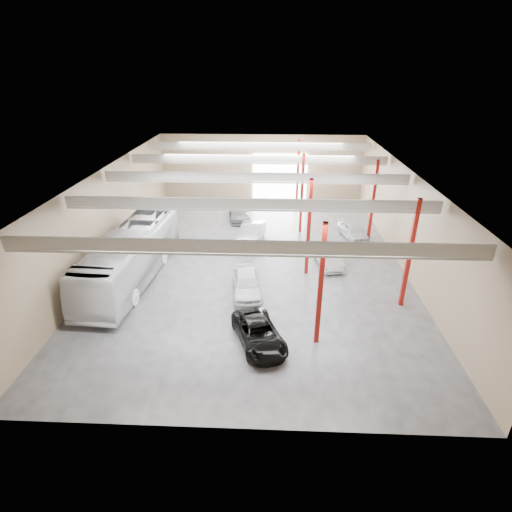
# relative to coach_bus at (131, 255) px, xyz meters

# --- Properties ---
(depot_shell) EXTENTS (22.12, 32.12, 7.06)m
(depot_shell) POSITION_rel_coach_bus_xyz_m (8.60, 3.79, 3.17)
(depot_shell) COLOR #404044
(depot_shell) RESTS_ON ground
(coach_bus) EXTENTS (3.78, 13.12, 3.61)m
(coach_bus) POSITION_rel_coach_bus_xyz_m (0.00, 0.00, 0.00)
(coach_bus) COLOR silver
(coach_bus) RESTS_ON ground
(black_sedan) EXTENTS (3.58, 5.06, 1.28)m
(black_sedan) POSITION_rel_coach_bus_xyz_m (9.13, -6.98, -1.16)
(black_sedan) COLOR black
(black_sedan) RESTS_ON ground
(car_row_a) EXTENTS (2.37, 4.77, 1.56)m
(car_row_a) POSITION_rel_coach_bus_xyz_m (8.12, -1.78, -1.02)
(car_row_a) COLOR white
(car_row_a) RESTS_ON ground
(car_row_b) EXTENTS (2.45, 5.14, 1.63)m
(car_row_b) POSITION_rel_coach_bus_xyz_m (7.97, 6.58, -0.99)
(car_row_b) COLOR #B8B9BE
(car_row_b) RESTS_ON ground
(car_row_c) EXTENTS (2.62, 4.90, 1.35)m
(car_row_c) POSITION_rel_coach_bus_xyz_m (6.47, 12.43, -1.13)
(car_row_c) COLOR slate
(car_row_c) RESTS_ON ground
(car_right_near) EXTENTS (2.17, 4.44, 1.40)m
(car_right_near) POSITION_rel_coach_bus_xyz_m (13.97, 2.84, -1.10)
(car_right_near) COLOR #BDBCC2
(car_right_near) RESTS_ON ground
(car_right_far) EXTENTS (2.51, 4.39, 1.41)m
(car_right_far) POSITION_rel_coach_bus_xyz_m (16.77, 8.04, -1.10)
(car_right_far) COLOR silver
(car_right_far) RESTS_ON ground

